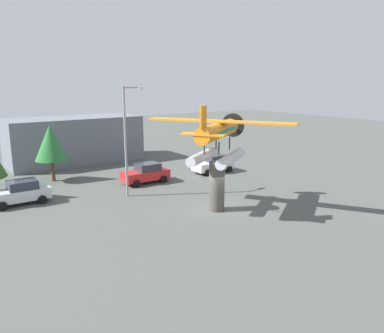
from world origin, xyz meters
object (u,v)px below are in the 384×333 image
object	(u,v)px
car_mid_red	(146,173)
streetlight_primary	(127,134)
display_pedestal	(217,186)
floatplane_monument	(218,138)
storefront_building	(75,140)
tree_east	(51,143)
car_far_white	(214,164)
car_near_silver	(20,192)

from	to	relation	value
car_mid_red	streetlight_primary	size ratio (longest dim) A/B	0.49
display_pedestal	floatplane_monument	bearing A→B (deg)	32.55
car_mid_red	floatplane_monument	bearing A→B (deg)	93.61
display_pedestal	storefront_building	bearing A→B (deg)	96.71
car_mid_red	storefront_building	size ratio (longest dim) A/B	0.30
tree_east	display_pedestal	bearing A→B (deg)	-64.62
display_pedestal	floatplane_monument	size ratio (longest dim) A/B	0.37
car_far_white	storefront_building	xyz separation A→B (m)	(-9.57, 12.88, 1.63)
car_far_white	tree_east	bearing A→B (deg)	-22.37
streetlight_primary	tree_east	xyz separation A→B (m)	(-3.60, 8.21, -1.40)
car_far_white	storefront_building	distance (m)	16.12
display_pedestal	floatplane_monument	world-z (taller)	floatplane_monument
floatplane_monument	streetlight_primary	bearing A→B (deg)	85.84
display_pedestal	car_far_white	world-z (taller)	display_pedestal
floatplane_monument	tree_east	bearing A→B (deg)	83.28
streetlight_primary	car_near_silver	bearing A→B (deg)	159.74
display_pedestal	storefront_building	distance (m)	22.16
display_pedestal	car_mid_red	distance (m)	9.48
floatplane_monument	streetlight_primary	size ratio (longest dim) A/B	1.10
floatplane_monument	tree_east	distance (m)	16.57
display_pedestal	car_near_silver	distance (m)	14.50
car_near_silver	floatplane_monument	bearing A→B (deg)	139.68
floatplane_monument	car_far_white	world-z (taller)	floatplane_monument
car_far_white	floatplane_monument	bearing A→B (deg)	52.82
car_near_silver	tree_east	distance (m)	7.19
streetlight_primary	storefront_building	xyz separation A→B (m)	(0.89, 15.30, -2.41)
tree_east	streetlight_primary	bearing A→B (deg)	-66.32
streetlight_primary	display_pedestal	bearing A→B (deg)	-62.59
streetlight_primary	floatplane_monument	bearing A→B (deg)	-61.60
car_near_silver	car_far_white	size ratio (longest dim) A/B	1.00
car_mid_red	car_far_white	world-z (taller)	same
car_far_white	streetlight_primary	xyz separation A→B (m)	(-10.45, -2.43, 4.03)
car_near_silver	storefront_building	xyz separation A→B (m)	(8.37, 12.54, 1.63)
car_mid_red	storefront_building	xyz separation A→B (m)	(-2.11, 12.57, 1.63)
car_near_silver	display_pedestal	bearing A→B (deg)	139.19
car_near_silver	streetlight_primary	bearing A→B (deg)	159.74
storefront_building	tree_east	distance (m)	8.45
display_pedestal	tree_east	xyz separation A→B (m)	(-7.07, 14.91, 1.78)
display_pedestal	car_mid_red	world-z (taller)	display_pedestal
streetlight_primary	storefront_building	bearing A→B (deg)	86.69
car_near_silver	streetlight_primary	distance (m)	8.94
car_near_silver	car_far_white	bearing A→B (deg)	178.93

